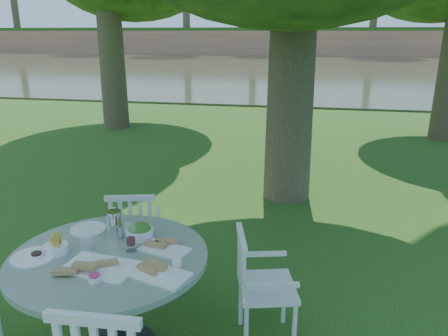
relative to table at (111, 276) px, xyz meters
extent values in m
plane|color=#153B0C|center=(0.42, 1.55, -0.61)|extent=(140.00, 140.00, 0.00)
cylinder|color=black|center=(0.00, 0.00, -0.22)|extent=(0.12, 0.12, 0.69)
cylinder|color=gray|center=(0.00, 0.00, 0.14)|extent=(1.30, 1.30, 0.04)
cylinder|color=silver|center=(1.22, 0.20, -0.40)|extent=(0.03, 0.03, 0.42)
cylinder|color=silver|center=(1.13, 0.56, -0.40)|extent=(0.03, 0.03, 0.42)
cylinder|color=silver|center=(0.90, 0.12, -0.40)|extent=(0.03, 0.03, 0.42)
cylinder|color=silver|center=(0.81, 0.48, -0.40)|extent=(0.03, 0.03, 0.42)
cube|color=silver|center=(1.02, 0.34, -0.17)|extent=(0.49, 0.51, 0.04)
cube|color=silver|center=(0.84, 0.29, 0.02)|extent=(0.15, 0.42, 0.43)
cylinder|color=silver|center=(-0.13, 1.25, -0.40)|extent=(0.03, 0.03, 0.41)
cylinder|color=silver|center=(-0.49, 1.15, -0.40)|extent=(0.03, 0.03, 0.41)
cylinder|color=silver|center=(-0.05, 0.93, -0.40)|extent=(0.03, 0.03, 0.41)
cylinder|color=silver|center=(-0.40, 0.83, -0.40)|extent=(0.03, 0.03, 0.41)
cube|color=silver|center=(-0.27, 1.04, -0.17)|extent=(0.51, 0.48, 0.04)
cube|color=silver|center=(-0.22, 0.86, 0.02)|extent=(0.42, 0.15, 0.42)
cube|color=white|center=(0.03, -0.17, 0.17)|extent=(0.46, 0.31, 0.02)
cube|color=white|center=(0.41, -0.18, 0.17)|extent=(0.40, 0.30, 0.01)
cube|color=white|center=(0.34, 0.13, 0.17)|extent=(0.36, 0.26, 0.01)
cylinder|color=white|center=(-0.46, -0.13, 0.17)|extent=(0.28, 0.28, 0.01)
cylinder|color=white|center=(-0.32, 0.32, 0.17)|extent=(0.26, 0.26, 0.01)
cylinder|color=white|center=(-0.35, -0.05, 0.19)|extent=(0.16, 0.16, 0.06)
cylinder|color=white|center=(0.10, 0.28, 0.19)|extent=(0.20, 0.20, 0.07)
cylinder|color=silver|center=(-0.06, 0.24, 0.26)|extent=(0.10, 0.10, 0.20)
cylinder|color=white|center=(0.12, 0.08, 0.26)|extent=(0.07, 0.07, 0.20)
cylinder|color=white|center=(-0.16, 0.06, 0.22)|extent=(0.07, 0.07, 0.12)
cylinder|color=white|center=(-0.15, -0.02, 0.22)|extent=(0.07, 0.07, 0.12)
cylinder|color=white|center=(0.06, -0.31, 0.18)|extent=(0.07, 0.07, 0.03)
cylinder|color=white|center=(0.43, -0.16, 0.18)|extent=(0.07, 0.07, 0.03)
cylinder|color=white|center=(0.48, -0.05, 0.17)|extent=(0.06, 0.06, 0.03)
cylinder|color=white|center=(-0.43, -0.14, 0.18)|extent=(0.08, 0.08, 0.03)
cube|color=#363921|center=(0.42, 24.55, -0.61)|extent=(100.00, 28.00, 0.12)
cube|color=#A7694E|center=(0.42, 40.05, 0.49)|extent=(100.00, 3.00, 2.20)
cube|color=#153B0C|center=(0.42, 47.55, 1.74)|extent=(100.00, 18.00, 0.30)
camera|label=1|loc=(1.25, -2.36, 1.56)|focal=35.00mm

